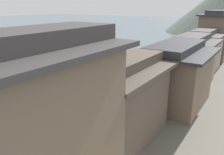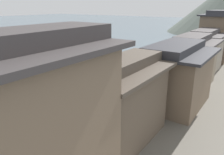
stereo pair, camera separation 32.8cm
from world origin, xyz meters
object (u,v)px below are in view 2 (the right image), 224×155
boat_moored_second (186,50)px  house_waterfront_tall (173,75)px  house_waterfront_narrow (191,60)px  mooring_post_dock_mid (121,106)px  boat_moored_third (124,82)px  house_waterfront_nearest (35,132)px  house_waterfront_far (204,50)px  boat_moored_nearest (164,70)px  house_waterfront_second (121,101)px  house_waterfront_end (216,36)px  mooring_post_dock_far (161,80)px

boat_moored_second → house_waterfront_tall: 34.10m
house_waterfront_narrow → mooring_post_dock_mid: house_waterfront_narrow is taller
boat_moored_third → house_waterfront_narrow: bearing=19.2°
house_waterfront_nearest → house_waterfront_far: bearing=90.0°
boat_moored_third → house_waterfront_nearest: bearing=-68.8°
house_waterfront_tall → house_waterfront_far: bearing=92.5°
mooring_post_dock_mid → house_waterfront_nearest: bearing=-76.5°
house_waterfront_narrow → boat_moored_third: bearing=-160.8°
boat_moored_nearest → house_waterfront_nearest: 29.49m
boat_moored_second → boat_moored_third: (-0.03, -28.23, -0.00)m
house_waterfront_tall → mooring_post_dock_mid: bearing=-128.4°
boat_moored_second → house_waterfront_narrow: 26.92m
house_waterfront_tall → house_waterfront_second: bearing=-95.9°
house_waterfront_second → house_waterfront_far: same height
house_waterfront_tall → house_waterfront_far: 14.89m
boat_moored_third → house_waterfront_end: house_waterfront_end is taller
house_waterfront_end → house_waterfront_nearest: bearing=-90.1°
house_waterfront_second → mooring_post_dock_mid: size_ratio=10.47×
boat_moored_nearest → house_waterfront_end: house_waterfront_end is taller
house_waterfront_nearest → house_waterfront_end: bearing=89.9°
house_waterfront_tall → house_waterfront_end: house_waterfront_end is taller
house_waterfront_nearest → mooring_post_dock_mid: (-2.72, 11.32, -3.92)m
boat_moored_nearest → boat_moored_third: size_ratio=1.27×
mooring_post_dock_mid → mooring_post_dock_far: mooring_post_dock_mid is taller
boat_moored_nearest → mooring_post_dock_far: (2.57, -7.54, 0.98)m
house_waterfront_tall → boat_moored_nearest: bearing=114.6°
house_waterfront_end → boat_moored_nearest: bearing=-119.3°
boat_moored_nearest → house_waterfront_narrow: house_waterfront_narrow is taller
house_waterfront_nearest → boat_moored_nearest: bearing=100.5°
mooring_post_dock_mid → mooring_post_dock_far: size_ratio=1.02×
house_waterfront_end → mooring_post_dock_far: 17.78m
house_waterfront_nearest → mooring_post_dock_far: 21.58m
house_waterfront_second → mooring_post_dock_far: bearing=100.5°
boat_moored_third → house_waterfront_tall: (8.49, -4.60, 3.70)m
house_waterfront_tall → house_waterfront_end: bearing=91.5°
boat_moored_nearest → house_waterfront_nearest: bearing=-79.5°
house_waterfront_second → house_waterfront_narrow: same height
house_waterfront_nearest → mooring_post_dock_mid: house_waterfront_nearest is taller
boat_moored_nearest → house_waterfront_nearest: (5.29, -28.59, 4.91)m
house_waterfront_tall → house_waterfront_far: same height
boat_moored_second → house_waterfront_narrow: (8.06, -25.41, 3.71)m
house_waterfront_nearest → mooring_post_dock_mid: bearing=103.5°
house_waterfront_nearest → house_waterfront_second: house_waterfront_nearest is taller
boat_moored_nearest → house_waterfront_second: bearing=-76.5°
house_waterfront_second → boat_moored_nearest: bearing=103.5°
house_waterfront_nearest → house_waterfront_narrow: bearing=89.3°
boat_moored_nearest → house_waterfront_tall: bearing=-65.4°
house_waterfront_second → mooring_post_dock_far: size_ratio=10.65×
boat_moored_third → house_waterfront_second: bearing=-59.2°
house_waterfront_narrow → mooring_post_dock_far: 4.44m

